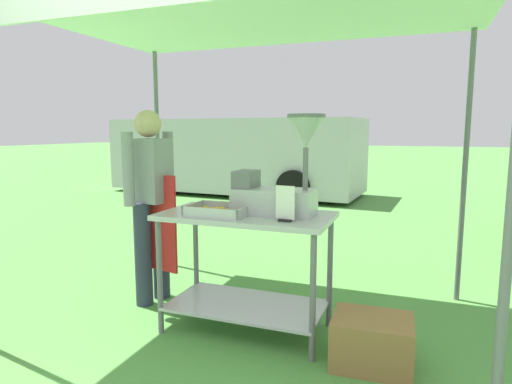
# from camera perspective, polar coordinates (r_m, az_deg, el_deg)

# --- Properties ---
(ground_plane) EXTENTS (70.00, 70.00, 0.00)m
(ground_plane) POSITION_cam_1_polar(r_m,az_deg,el_deg) (7.68, 13.08, -3.01)
(ground_plane) COLOR #519342
(stall_canopy) EXTENTS (3.17, 2.24, 2.30)m
(stall_canopy) POSITION_cam_1_polar(r_m,az_deg,el_deg) (3.22, -0.69, 21.88)
(stall_canopy) COLOR slate
(stall_canopy) RESTS_ON ground
(donut_cart) EXTENTS (1.21, 0.64, 0.86)m
(donut_cart) POSITION_cam_1_polar(r_m,az_deg,el_deg) (3.15, -1.30, -7.37)
(donut_cart) COLOR #B7B7BC
(donut_cart) RESTS_ON ground
(donut_tray) EXTENTS (0.41, 0.31, 0.07)m
(donut_tray) POSITION_cam_1_polar(r_m,az_deg,el_deg) (3.05, -5.05, -2.56)
(donut_tray) COLOR #B7B7BC
(donut_tray) RESTS_ON donut_cart
(donut_fryer) EXTENTS (0.63, 0.28, 0.69)m
(donut_fryer) POSITION_cam_1_polar(r_m,az_deg,el_deg) (3.01, 3.25, 1.58)
(donut_fryer) COLOR #B7B7BC
(donut_fryer) RESTS_ON donut_cart
(menu_sign) EXTENTS (0.13, 0.05, 0.23)m
(menu_sign) POSITION_cam_1_polar(r_m,az_deg,el_deg) (2.81, 3.82, -1.88)
(menu_sign) COLOR black
(menu_sign) RESTS_ON donut_cart
(vendor) EXTENTS (0.47, 0.54, 1.61)m
(vendor) POSITION_cam_1_polar(r_m,az_deg,el_deg) (3.72, -13.55, -0.56)
(vendor) COLOR #2D3347
(vendor) RESTS_ON ground
(supply_crate) EXTENTS (0.50, 0.41, 0.31)m
(supply_crate) POSITION_cam_1_polar(r_m,az_deg,el_deg) (2.94, 14.87, -18.31)
(supply_crate) COLOR olive
(supply_crate) RESTS_ON ground
(van_silver) EXTENTS (5.80, 2.37, 1.69)m
(van_silver) POSITION_cam_1_polar(r_m,az_deg,el_deg) (10.11, -2.64, 4.83)
(van_silver) COLOR #BCBCC1
(van_silver) RESTS_ON ground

